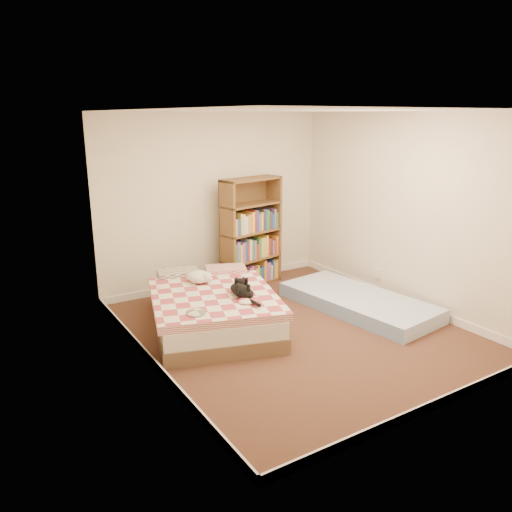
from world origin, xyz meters
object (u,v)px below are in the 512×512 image
floor_mattress (358,302)px  black_cat (241,290)px  bookshelf (250,246)px  bed (211,307)px  white_dog (200,277)px

floor_mattress → black_cat: black_cat is taller
bookshelf → bed: bearing=-149.5°
bed → floor_mattress: (1.88, -0.53, -0.14)m
bookshelf → black_cat: 1.78m
bed → bookshelf: size_ratio=1.39×
bookshelf → white_dog: (-1.20, -0.79, -0.04)m
bed → black_cat: (0.20, -0.37, 0.30)m
bookshelf → floor_mattress: 1.82m
floor_mattress → bed: bearing=157.2°
bed → bookshelf: bookshelf is taller
bookshelf → white_dog: bookshelf is taller
bookshelf → black_cat: (-1.01, -1.46, -0.05)m
bookshelf → white_dog: bearing=-158.2°
bed → bookshelf: (1.21, 1.09, 0.35)m
bed → floor_mattress: bearing=1.3°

